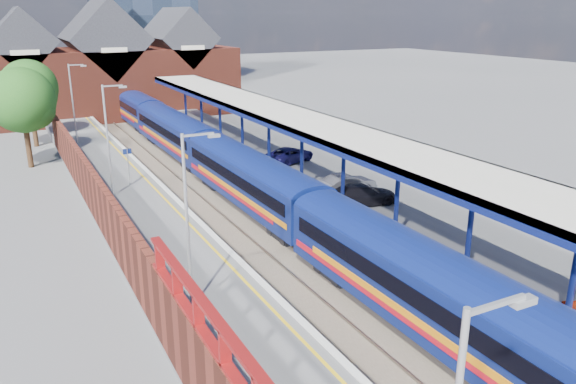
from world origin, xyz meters
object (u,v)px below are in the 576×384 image
Objects in this scene: lamp_post_d at (74,100)px; lamp_post_b at (190,212)px; lamp_post_c at (109,134)px; parked_car_blue at (290,155)px; parked_car_silver at (347,184)px; train at (208,150)px; platform_sign at (128,160)px; parked_car_dark at (362,194)px.

lamp_post_b is at bearing -90.00° from lamp_post_d.
lamp_post_c reaches higher than parked_car_blue.
lamp_post_b is at bearing 122.96° from parked_car_silver.
parked_car_blue is at bearing -20.85° from train.
parked_car_blue is (5.88, -2.24, -0.52)m from train.
lamp_post_d is (0.00, 32.00, 0.00)m from lamp_post_b.
parked_car_silver is (11.94, -8.50, -1.04)m from platform_sign.
lamp_post_d is 1.62× the size of parked_car_blue.
lamp_post_d is 2.80× the size of platform_sign.
lamp_post_d is at bearing 124.36° from train.
parked_car_silver is 0.91× the size of parked_car_blue.
parked_car_blue is at bearing 53.07° from lamp_post_b.
parked_car_dark is (12.95, -24.71, -3.35)m from lamp_post_d.
train is 16.83× the size of parked_car_silver.
parked_car_blue is at bearing 2.92° from parked_car_dark.
lamp_post_b reaches higher than parked_car_blue.
train is 9.42× the size of lamp_post_d.
train is 9.50m from lamp_post_c.
platform_sign is 12.42m from parked_car_blue.
parked_car_silver is at bearing -63.70° from train.
lamp_post_c and lamp_post_d have the same top height.
platform_sign is at bearing 69.50° from parked_car_blue.
lamp_post_c is 1.62× the size of parked_car_blue.
lamp_post_b and lamp_post_d have the same top height.
parked_car_silver is at bearing 155.40° from parked_car_blue.
lamp_post_b is at bearing 126.39° from parked_car_dark.
lamp_post_c is 16.00m from lamp_post_d.
lamp_post_b is 16.68m from parked_car_silver.
lamp_post_c is 1.79× the size of parked_car_silver.
lamp_post_d is 28.10m from parked_car_dark.
train is 26.37× the size of platform_sign.
parked_car_silver is 8.79m from parked_car_blue.
parked_car_blue is at bearing -5.41° from parked_car_silver.
lamp_post_d reaches higher than train.
lamp_post_c is (-7.86, -4.51, 2.87)m from train.
lamp_post_c is 2.80× the size of platform_sign.
parked_car_silver is (5.44, -11.01, -0.48)m from train.
lamp_post_b is 1.59× the size of parked_car_dark.
platform_sign reaches higher than parked_car_blue.
platform_sign is (-6.49, -2.51, 0.57)m from train.
train is 14.17m from parked_car_dark.
platform_sign is (1.36, 18.00, -2.30)m from lamp_post_b.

